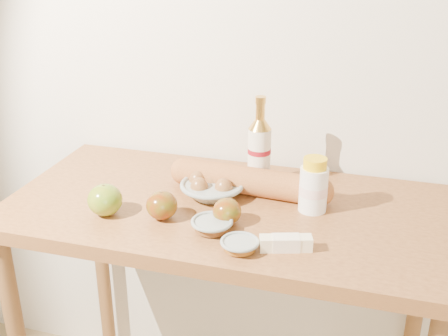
{
  "coord_description": "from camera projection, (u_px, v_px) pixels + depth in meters",
  "views": [
    {
      "loc": [
        0.37,
        -0.13,
        1.6
      ],
      "look_at": [
        0.0,
        1.15,
        1.02
      ],
      "focal_mm": 45.0,
      "sensor_mm": 36.0,
      "label": 1
    }
  ],
  "objects": [
    {
      "name": "back_wall",
      "position": [
        258.0,
        34.0,
        1.65
      ],
      "size": [
        3.5,
        0.02,
        2.6
      ],
      "primitive_type": "cube",
      "color": "silver",
      "rests_on": "ground"
    },
    {
      "name": "apple_redgreen_right",
      "position": [
        227.0,
        211.0,
        1.41
      ],
      "size": [
        0.1,
        0.1,
        0.07
      ],
      "rotation": [
        0.0,
        0.0,
        -0.39
      ],
      "color": "#910B07",
      "rests_on": "table"
    },
    {
      "name": "syrup_bowl",
      "position": [
        240.0,
        245.0,
        1.3
      ],
      "size": [
        0.1,
        0.1,
        0.03
      ],
      "rotation": [
        0.0,
        0.0,
        -0.15
      ],
      "color": "gray",
      "rests_on": "table"
    },
    {
      "name": "table",
      "position": [
        227.0,
        243.0,
        1.57
      ],
      "size": [
        1.2,
        0.6,
        0.9
      ],
      "color": "#A26634",
      "rests_on": "ground"
    },
    {
      "name": "cream_bottle",
      "position": [
        314.0,
        186.0,
        1.47
      ],
      "size": [
        0.1,
        0.1,
        0.15
      ],
      "rotation": [
        0.0,
        0.0,
        -0.37
      ],
      "color": "white",
      "rests_on": "table"
    },
    {
      "name": "bourbon_bottle",
      "position": [
        259.0,
        151.0,
        1.59
      ],
      "size": [
        0.08,
        0.08,
        0.27
      ],
      "rotation": [
        0.0,
        0.0,
        -0.17
      ],
      "color": "beige",
      "rests_on": "table"
    },
    {
      "name": "baguette",
      "position": [
        249.0,
        181.0,
        1.57
      ],
      "size": [
        0.48,
        0.11,
        0.08
      ],
      "rotation": [
        0.0,
        0.0,
        -0.07
      ],
      "color": "#BD7339",
      "rests_on": "table"
    },
    {
      "name": "apple_yellowgreen",
      "position": [
        105.0,
        200.0,
        1.45
      ],
      "size": [
        0.09,
        0.09,
        0.08
      ],
      "rotation": [
        0.0,
        0.0,
        -0.02
      ],
      "color": "olive",
      "rests_on": "table"
    },
    {
      "name": "egg_bowl",
      "position": [
        212.0,
        187.0,
        1.56
      ],
      "size": [
        0.21,
        0.21,
        0.06
      ],
      "rotation": [
        0.0,
        0.0,
        0.21
      ],
      "color": "gray",
      "rests_on": "table"
    },
    {
      "name": "butter_stick",
      "position": [
        286.0,
        243.0,
        1.3
      ],
      "size": [
        0.13,
        0.07,
        0.04
      ],
      "rotation": [
        0.0,
        0.0,
        0.3
      ],
      "color": "#F5E9BE",
      "rests_on": "table"
    },
    {
      "name": "sugar_bowl",
      "position": [
        212.0,
        225.0,
        1.39
      ],
      "size": [
        0.13,
        0.13,
        0.03
      ],
      "rotation": [
        0.0,
        0.0,
        -0.27
      ],
      "color": "gray",
      "rests_on": "table"
    },
    {
      "name": "apple_redgreen_front",
      "position": [
        162.0,
        205.0,
        1.44
      ],
      "size": [
        0.09,
        0.09,
        0.07
      ],
      "rotation": [
        0.0,
        0.0,
        -0.06
      ],
      "color": "maroon",
      "rests_on": "table"
    }
  ]
}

